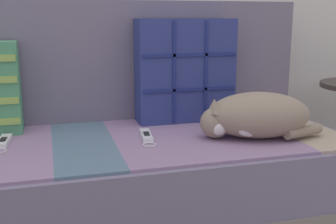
% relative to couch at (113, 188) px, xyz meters
% --- Properties ---
extents(couch, '(1.83, 0.80, 0.40)m').
position_rel_couch_xyz_m(couch, '(0.00, 0.00, 0.00)').
color(couch, gray).
rests_on(couch, ground_plane).
extents(sofa_backrest, '(1.79, 0.14, 0.51)m').
position_rel_couch_xyz_m(sofa_backrest, '(0.00, 0.33, 0.46)').
color(sofa_backrest, slate).
rests_on(sofa_backrest, couch).
extents(throw_pillow_quilted, '(0.41, 0.14, 0.43)m').
position_rel_couch_xyz_m(throw_pillow_quilted, '(0.35, 0.18, 0.42)').
color(throw_pillow_quilted, navy).
rests_on(throw_pillow_quilted, couch).
extents(sleeping_cat, '(0.45, 0.29, 0.17)m').
position_rel_couch_xyz_m(sleeping_cat, '(0.50, -0.15, 0.29)').
color(sleeping_cat, gray).
rests_on(sleeping_cat, couch).
extents(game_remote_near, '(0.06, 0.20, 0.02)m').
position_rel_couch_xyz_m(game_remote_near, '(0.12, -0.06, 0.21)').
color(game_remote_near, white).
rests_on(game_remote_near, couch).
extents(game_remote_far, '(0.06, 0.19, 0.02)m').
position_rel_couch_xyz_m(game_remote_far, '(-0.38, 0.01, 0.21)').
color(game_remote_far, white).
rests_on(game_remote_far, couch).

